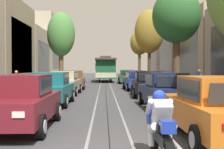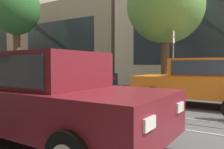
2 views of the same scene
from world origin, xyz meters
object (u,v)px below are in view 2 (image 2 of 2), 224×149
at_px(parked_car_orange_near_right, 202,82).
at_px(pedestrian_on_right_pavement, 6,70).
at_px(parked_car_black_mid_right, 0,74).
at_px(street_tree_kerb_right_near, 166,6).
at_px(street_tree_kerb_right_second, 16,10).
at_px(street_sign_post, 173,56).
at_px(parked_car_navy_second_right, 69,77).
at_px(parked_car_maroon_near_left, 46,97).
at_px(pedestrian_on_left_pavement, 53,71).

bearing_deg(parked_car_orange_near_right, pedestrian_on_right_pavement, 79.23).
relative_size(parked_car_black_mid_right, street_tree_kerb_right_near, 0.75).
xyz_separation_m(street_tree_kerb_right_near, street_tree_kerb_right_second, (-0.42, 10.69, 1.12)).
bearing_deg(street_sign_post, parked_car_black_mid_right, 97.61).
distance_m(street_tree_kerb_right_second, pedestrian_on_right_pavement, 5.13).
distance_m(parked_car_black_mid_right, street_sign_post, 10.25).
bearing_deg(street_tree_kerb_right_second, pedestrian_on_right_pavement, 72.65).
height_order(parked_car_orange_near_right, street_sign_post, street_sign_post).
height_order(parked_car_orange_near_right, parked_car_navy_second_right, same).
bearing_deg(parked_car_navy_second_right, pedestrian_on_right_pavement, 72.72).
relative_size(parked_car_maroon_near_left, street_sign_post, 1.55).
height_order(street_tree_kerb_right_near, pedestrian_on_right_pavement, street_tree_kerb_right_near).
xyz_separation_m(parked_car_orange_near_right, parked_car_black_mid_right, (-0.01, 11.51, 0.00)).
height_order(parked_car_maroon_near_left, parked_car_navy_second_right, same).
bearing_deg(pedestrian_on_right_pavement, parked_car_maroon_near_left, -120.32).
height_order(street_tree_kerb_right_second, street_sign_post, street_tree_kerb_right_second).
height_order(parked_car_orange_near_right, pedestrian_on_left_pavement, pedestrian_on_left_pavement).
bearing_deg(street_tree_kerb_right_near, parked_car_orange_near_right, -139.52).
xyz_separation_m(parked_car_black_mid_right, pedestrian_on_right_pavement, (2.97, 4.06, 0.17)).
xyz_separation_m(parked_car_orange_near_right, street_tree_kerb_right_near, (2.54, 2.17, 3.31)).
height_order(parked_car_orange_near_right, pedestrian_on_right_pavement, pedestrian_on_right_pavement).
xyz_separation_m(parked_car_navy_second_right, street_sign_post, (1.39, -4.49, 0.94)).
relative_size(parked_car_maroon_near_left, parked_car_black_mid_right, 0.99).
xyz_separation_m(parked_car_orange_near_right, street_tree_kerb_right_second, (2.11, 12.86, 4.44)).
relative_size(parked_car_orange_near_right, parked_car_black_mid_right, 0.99).
distance_m(parked_car_black_mid_right, street_tree_kerb_right_second, 5.10).
height_order(pedestrian_on_left_pavement, street_sign_post, street_sign_post).
xyz_separation_m(parked_car_orange_near_right, pedestrian_on_right_pavement, (2.96, 15.57, 0.17)).
distance_m(pedestrian_on_left_pavement, pedestrian_on_right_pavement, 5.70).
distance_m(parked_car_black_mid_right, street_tree_kerb_right_near, 10.24).
bearing_deg(parked_car_orange_near_right, street_tree_kerb_right_second, 80.66).
bearing_deg(street_tree_kerb_right_near, parked_car_navy_second_right, 124.87).
height_order(street_tree_kerb_right_second, pedestrian_on_left_pavement, street_tree_kerb_right_second).
xyz_separation_m(street_tree_kerb_right_second, street_sign_post, (-0.77, -11.47, -3.49)).
bearing_deg(street_tree_kerb_right_second, parked_car_maroon_near_left, -123.02).
distance_m(parked_car_navy_second_right, pedestrian_on_right_pavement, 10.14).
relative_size(pedestrian_on_right_pavement, street_sign_post, 0.61).
relative_size(parked_car_maroon_near_left, parked_car_navy_second_right, 0.99).
relative_size(pedestrian_on_left_pavement, street_sign_post, 0.61).
distance_m(parked_car_orange_near_right, street_sign_post, 2.15).
bearing_deg(parked_car_black_mid_right, parked_car_navy_second_right, -90.42).
height_order(parked_car_orange_near_right, parked_car_black_mid_right, same).
distance_m(parked_car_maroon_near_left, street_tree_kerb_right_second, 14.19).
height_order(parked_car_maroon_near_left, street_tree_kerb_right_second, street_tree_kerb_right_second).
relative_size(parked_car_navy_second_right, street_sign_post, 1.56).
relative_size(pedestrian_on_left_pavement, pedestrian_on_right_pavement, 1.00).
bearing_deg(parked_car_maroon_near_left, parked_car_navy_second_right, 39.85).
distance_m(parked_car_orange_near_right, parked_car_black_mid_right, 11.51).
relative_size(parked_car_navy_second_right, street_tree_kerb_right_second, 0.61).
bearing_deg(street_tree_kerb_right_near, pedestrian_on_left_pavement, 88.65).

